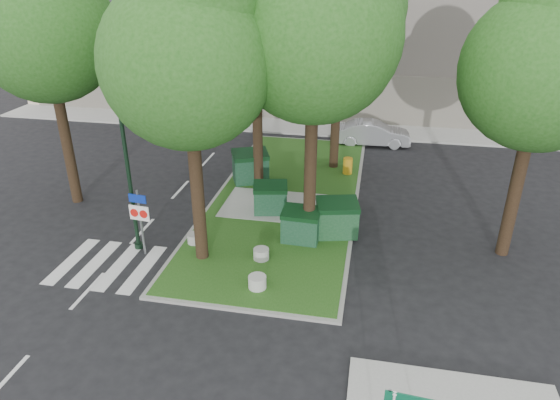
% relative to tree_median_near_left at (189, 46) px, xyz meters
% --- Properties ---
extents(ground, '(120.00, 120.00, 0.00)m').
position_rel_tree_median_near_left_xyz_m(ground, '(1.41, -2.56, -7.32)').
color(ground, black).
rests_on(ground, ground).
extents(median_island, '(6.00, 16.00, 0.12)m').
position_rel_tree_median_near_left_xyz_m(median_island, '(1.91, 5.44, -7.26)').
color(median_island, '#1F4F16').
rests_on(median_island, ground).
extents(median_kerb, '(6.30, 16.30, 0.10)m').
position_rel_tree_median_near_left_xyz_m(median_kerb, '(1.91, 5.44, -7.27)').
color(median_kerb, gray).
rests_on(median_kerb, ground).
extents(building_sidewalk, '(42.00, 3.00, 0.12)m').
position_rel_tree_median_near_left_xyz_m(building_sidewalk, '(1.41, 15.94, -7.26)').
color(building_sidewalk, '#999993').
rests_on(building_sidewalk, ground).
extents(zebra_crossing, '(5.00, 3.00, 0.01)m').
position_rel_tree_median_near_left_xyz_m(zebra_crossing, '(-2.34, -1.06, -7.31)').
color(zebra_crossing, silver).
rests_on(zebra_crossing, ground).
extents(tree_median_near_left, '(5.20, 5.20, 10.53)m').
position_rel_tree_median_near_left_xyz_m(tree_median_near_left, '(0.00, 0.00, 0.00)').
color(tree_median_near_left, black).
rests_on(tree_median_near_left, ground).
extents(tree_median_near_right, '(5.60, 5.60, 11.46)m').
position_rel_tree_median_near_left_xyz_m(tree_median_near_right, '(3.50, 2.00, 0.67)').
color(tree_median_near_right, black).
rests_on(tree_median_near_right, ground).
extents(tree_median_mid, '(4.80, 4.80, 9.99)m').
position_rel_tree_median_near_left_xyz_m(tree_median_mid, '(0.50, 6.50, -0.34)').
color(tree_median_mid, black).
rests_on(tree_median_mid, ground).
extents(tree_street_left, '(5.40, 5.40, 11.00)m').
position_rel_tree_median_near_left_xyz_m(tree_street_left, '(-7.00, 3.50, 0.33)').
color(tree_street_left, black).
rests_on(tree_street_left, ground).
extents(tree_street_right, '(5.00, 5.00, 10.06)m').
position_rel_tree_median_near_left_xyz_m(tree_street_right, '(10.50, 2.50, -0.33)').
color(tree_street_right, black).
rests_on(tree_street_right, ground).
extents(dumpster_a, '(1.96, 1.71, 1.53)m').
position_rel_tree_median_near_left_xyz_m(dumpster_a, '(-0.05, 6.79, -6.47)').
color(dumpster_a, '#0E341E').
rests_on(dumpster_a, median_island).
extents(dumpster_b, '(1.55, 1.22, 1.29)m').
position_rel_tree_median_near_left_xyz_m(dumpster_b, '(1.55, 3.83, -6.58)').
color(dumpster_b, '#113B22').
rests_on(dumpster_b, median_island).
extents(dumpster_c, '(1.43, 1.03, 1.29)m').
position_rel_tree_median_near_left_xyz_m(dumpster_c, '(3.15, 1.76, -6.58)').
color(dumpster_c, '#103720').
rests_on(dumpster_c, median_island).
extents(dumpster_d, '(1.75, 1.41, 1.44)m').
position_rel_tree_median_near_left_xyz_m(dumpster_d, '(4.41, 2.44, -6.51)').
color(dumpster_d, '#133E1E').
rests_on(dumpster_d, median_island).
extents(bollard_left, '(0.51, 0.51, 0.36)m').
position_rel_tree_median_near_left_xyz_m(bollard_left, '(-0.69, 0.79, -7.01)').
color(bollard_left, '#9C9B97').
rests_on(bollard_left, median_island).
extents(bollard_right, '(0.58, 0.58, 0.41)m').
position_rel_tree_median_near_left_xyz_m(bollard_right, '(2.26, -1.50, -6.99)').
color(bollard_right, '#B0B0AB').
rests_on(bollard_right, median_island).
extents(bollard_mid, '(0.55, 0.55, 0.39)m').
position_rel_tree_median_near_left_xyz_m(bollard_mid, '(2.00, 0.19, -7.00)').
color(bollard_mid, '#AAAAA5').
rests_on(bollard_mid, median_island).
extents(litter_bin, '(0.46, 0.46, 0.80)m').
position_rel_tree_median_near_left_xyz_m(litter_bin, '(4.38, 8.63, -6.80)').
color(litter_bin, '#C08816').
rests_on(litter_bin, median_island).
extents(street_lamp, '(0.44, 0.44, 5.57)m').
position_rel_tree_median_near_left_xyz_m(street_lamp, '(-2.65, 0.23, -3.81)').
color(street_lamp, black).
rests_on(street_lamp, ground).
extents(traffic_sign_pole, '(0.76, 0.12, 2.52)m').
position_rel_tree_median_near_left_xyz_m(traffic_sign_pole, '(-2.25, -0.12, -5.70)').
color(traffic_sign_pole, slate).
rests_on(traffic_sign_pole, ground).
extents(car_white, '(4.25, 2.06, 1.40)m').
position_rel_tree_median_near_left_xyz_m(car_white, '(-4.28, 16.94, -6.62)').
color(car_white, silver).
rests_on(car_white, ground).
extents(car_silver, '(4.27, 1.69, 1.38)m').
position_rel_tree_median_near_left_xyz_m(car_silver, '(5.45, 13.53, -6.63)').
color(car_silver, gray).
rests_on(car_silver, ground).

